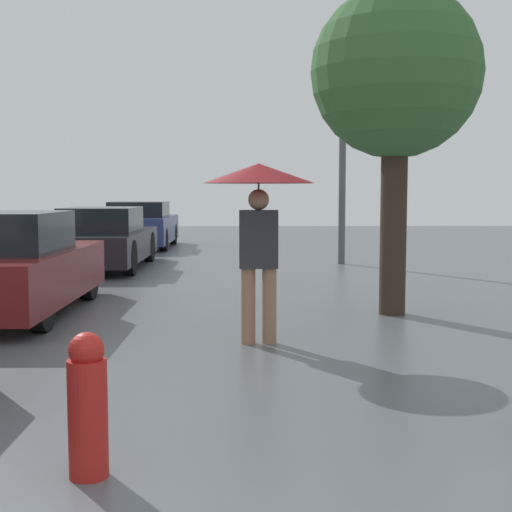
{
  "coord_description": "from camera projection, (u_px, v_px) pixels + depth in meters",
  "views": [
    {
      "loc": [
        -0.24,
        -1.91,
        1.55
      ],
      "look_at": [
        -0.14,
        5.27,
        0.9
      ],
      "focal_mm": 50.0,
      "sensor_mm": 36.0,
      "label": 1
    }
  ],
  "objects": [
    {
      "name": "parked_car_second",
      "position": [
        0.0,
        267.0,
        8.97
      ],
      "size": [
        1.84,
        3.83,
        1.3
      ],
      "color": "maroon",
      "rests_on": "ground_plane"
    },
    {
      "name": "tree",
      "position": [
        396.0,
        76.0,
        8.78
      ],
      "size": [
        2.12,
        2.12,
        4.08
      ],
      "color": "#38281E",
      "rests_on": "ground_plane"
    },
    {
      "name": "fire_hydrant",
      "position": [
        88.0,
        405.0,
        3.85
      ],
      "size": [
        0.22,
        0.22,
        0.8
      ],
      "color": "#B21E19",
      "rests_on": "ground_plane"
    },
    {
      "name": "street_lamp",
      "position": [
        343.0,
        125.0,
        15.03
      ],
      "size": [
        0.29,
        0.29,
        5.16
      ],
      "color": "#515456",
      "rests_on": "ground_plane"
    },
    {
      "name": "parked_car_third",
      "position": [
        104.0,
        240.0,
        14.37
      ],
      "size": [
        1.63,
        4.21,
        1.23
      ],
      "color": "black",
      "rests_on": "ground_plane"
    },
    {
      "name": "parked_car_farthest",
      "position": [
        140.0,
        226.0,
        19.66
      ],
      "size": [
        1.73,
        3.93,
        1.27
      ],
      "color": "navy",
      "rests_on": "ground_plane"
    },
    {
      "name": "pedestrian",
      "position": [
        259.0,
        197.0,
        7.16
      ],
      "size": [
        1.13,
        1.13,
        1.83
      ],
      "color": "#9E7051",
      "rests_on": "ground_plane"
    }
  ]
}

